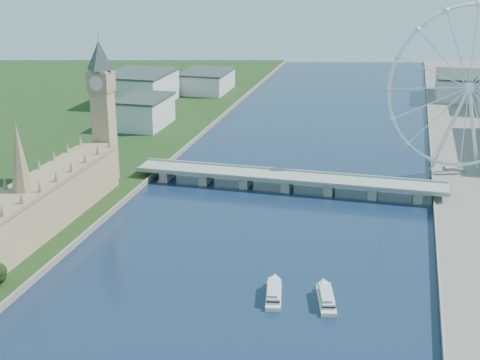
% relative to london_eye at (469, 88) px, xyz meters
% --- Properties ---
extents(parliament_range, '(24.00, 200.00, 70.00)m').
position_rel_london_eye_xyz_m(parliament_range, '(-247.98, -185.08, -49.04)').
color(parliament_range, tan).
rests_on(parliament_range, ground).
extents(big_ben, '(20.02, 20.02, 110.00)m').
position_rel_london_eye_xyz_m(big_ben, '(-247.98, -77.08, -0.95)').
color(big_ben, tan).
rests_on(big_ben, ground).
extents(westminster_bridge, '(220.00, 22.00, 9.50)m').
position_rel_london_eye_xyz_m(westminster_bridge, '(-119.98, -55.08, -60.89)').
color(westminster_bridge, gray).
rests_on(westminster_bridge, ground).
extents(london_eye, '(113.60, 39.12, 124.30)m').
position_rel_london_eye_xyz_m(london_eye, '(0.00, 0.00, 0.00)').
color(london_eye, silver).
rests_on(london_eye, ground).
extents(city_skyline, '(505.00, 280.00, 32.00)m').
position_rel_london_eye_xyz_m(city_skyline, '(-80.75, 205.00, -50.56)').
color(city_skyline, beige).
rests_on(city_skyline, ground).
extents(tour_boat_near, '(12.82, 31.11, 6.68)m').
position_rel_london_eye_xyz_m(tour_boat_near, '(-98.48, -211.56, -67.52)').
color(tour_boat_near, silver).
rests_on(tour_boat_near, ground).
extents(tour_boat_far, '(14.33, 31.14, 6.67)m').
position_rel_london_eye_xyz_m(tour_boat_far, '(-72.83, -210.29, -67.52)').
color(tour_boat_far, silver).
rests_on(tour_boat_far, ground).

